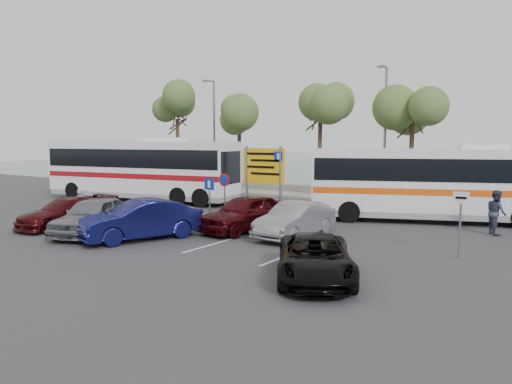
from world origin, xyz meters
The scene contains 25 objects.
ground centered at (0.00, 0.00, 0.00)m, with size 120.00×120.00×0.00m, color #38383A.
kerb_strip centered at (0.00, 14.00, 0.07)m, with size 44.00×2.40×0.15m, color gray.
seawall centered at (0.00, 16.00, 0.30)m, with size 48.00×0.80×0.60m, color gray.
sea centered at (0.00, 60.00, 0.01)m, with size 140.00×140.00×0.00m, color #3B525E.
tree_far_left centered at (-14.00, 14.00, 6.33)m, with size 3.20×3.20×7.60m.
tree_left centered at (-8.00, 14.00, 6.00)m, with size 3.20×3.20×7.20m.
tree_mid centered at (-1.50, 14.00, 6.65)m, with size 3.20×3.20×8.00m.
tree_right centered at (4.50, 14.00, 6.17)m, with size 3.20×3.20×7.40m.
street_lamp_left centered at (-10.00, 13.52, 4.60)m, with size 0.45×1.15×8.01m.
street_lamp_right centered at (3.00, 13.52, 4.60)m, with size 0.45×1.15×8.01m.
direction_sign centered at (1.00, 3.20, 2.43)m, with size 2.20×0.12×3.60m.
sign_no_stop centered at (-0.60, 2.38, 1.58)m, with size 0.60×0.08×2.35m.
sign_parking centered at (-0.20, 0.79, 1.47)m, with size 0.50×0.07×2.25m.
sign_taxi centered at (9.80, 1.49, 1.42)m, with size 0.50×0.07×2.20m.
lane_markings centered at (-1.14, -1.00, 0.00)m, with size 12.02×4.20×0.01m, color silver, non-canonical shape.
coach_bus_left centered at (-10.32, 6.50, 1.85)m, with size 13.06×4.76×3.99m.
coach_bus_right centered at (7.50, 8.47, 1.71)m, with size 11.95×6.50×3.68m.
car_silver_a centered at (-3.60, -2.56, 0.77)m, with size 1.83×4.55×1.55m, color slate.
car_blue centered at (-1.20, -2.25, 0.78)m, with size 1.65×4.72×1.56m, color #0F1149.
car_maroon centered at (-6.00, -2.13, 0.66)m, with size 1.84×4.53×1.32m, color #440B0D.
car_red centered at (1.20, 1.50, 0.78)m, with size 1.84×4.58×1.56m, color #41090D.
suv_black centered at (7.00, -3.50, 0.61)m, with size 2.04×4.42×1.23m, color black.
car_silver_b centered at (3.60, 1.50, 0.70)m, with size 1.48×4.24×1.40m, color gray.
pedestrian_near centered at (-6.05, -1.33, 0.83)m, with size 0.61×0.40×1.66m, color #8CA3CD.
pedestrian_far centered at (10.21, 6.50, 0.92)m, with size 0.90×0.70×1.85m, color #343A4F.
Camera 1 is at (13.12, -15.77, 3.94)m, focal length 35.00 mm.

